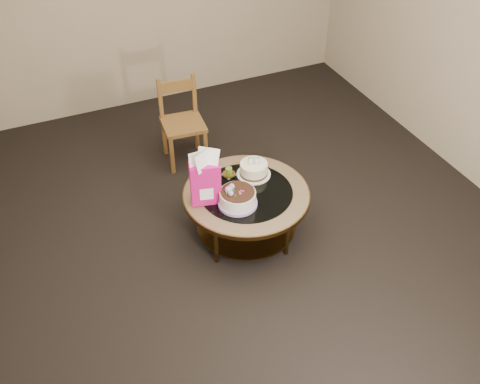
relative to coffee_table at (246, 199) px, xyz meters
name	(u,v)px	position (x,y,z in m)	size (l,w,h in m)	color
ground	(246,233)	(0.00, 0.00, -0.38)	(5.00, 5.00, 0.00)	black
room_walls	(248,66)	(0.00, 0.00, 1.16)	(4.52, 5.02, 2.61)	tan
coffee_table	(246,199)	(0.00, 0.00, 0.00)	(1.02, 1.02, 0.46)	brown
decorated_cake	(237,199)	(-0.13, -0.11, 0.14)	(0.30, 0.30, 0.18)	#A98AC4
cream_cake	(254,169)	(0.14, 0.17, 0.14)	(0.28, 0.28, 0.18)	white
gift_bag	(205,178)	(-0.33, 0.03, 0.31)	(0.25, 0.21, 0.46)	#CE1383
pillar_candle	(229,173)	(-0.04, 0.25, 0.11)	(0.12, 0.12, 0.08)	tan
dining_chair	(182,121)	(-0.11, 1.24, 0.05)	(0.42, 0.42, 0.84)	brown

